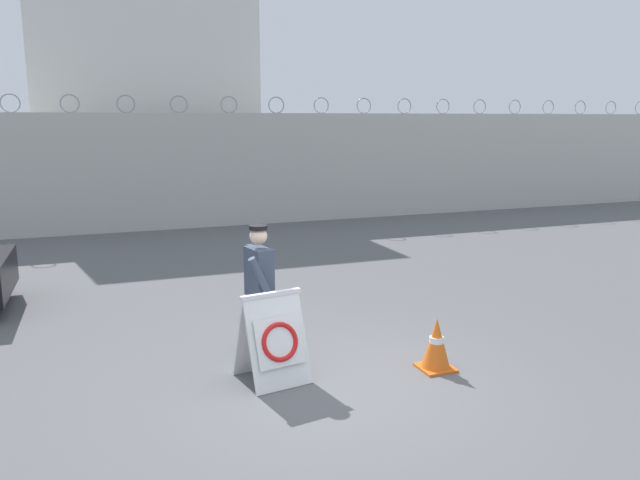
{
  "coord_description": "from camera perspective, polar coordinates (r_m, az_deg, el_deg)",
  "views": [
    {
      "loc": [
        -2.48,
        -6.07,
        2.98
      ],
      "look_at": [
        0.68,
        2.29,
        1.23
      ],
      "focal_mm": 35.0,
      "sensor_mm": 36.0,
      "label": 1
    }
  ],
  "objects": [
    {
      "name": "perimeter_wall",
      "position": [
        17.45,
        -12.53,
        6.18
      ],
      "size": [
        36.0,
        0.3,
        3.57
      ],
      "color": "beige",
      "rests_on": "ground_plane"
    },
    {
      "name": "security_guard",
      "position": [
        7.77,
        -5.59,
        -4.19
      ],
      "size": [
        0.37,
        0.65,
        1.7
      ],
      "rotation": [
        0.0,
        0.0,
        -1.38
      ],
      "color": "black",
      "rests_on": "ground_plane"
    },
    {
      "name": "ground_plane",
      "position": [
        7.2,
        1.43,
        -13.36
      ],
      "size": [
        90.0,
        90.0,
        0.0
      ],
      "primitive_type": "plane",
      "color": "#5B5B5E"
    },
    {
      "name": "traffic_cone_near",
      "position": [
        7.71,
        10.59,
        -9.34
      ],
      "size": [
        0.4,
        0.4,
        0.64
      ],
      "color": "orange",
      "rests_on": "ground_plane"
    },
    {
      "name": "barricade_sign",
      "position": [
        7.21,
        -4.29,
        -8.88
      ],
      "size": [
        0.81,
        0.81,
        1.05
      ],
      "rotation": [
        0.0,
        0.0,
        0.17
      ],
      "color": "white",
      "rests_on": "ground_plane"
    },
    {
      "name": "building_block",
      "position": [
        21.84,
        -15.9,
        11.73
      ],
      "size": [
        6.44,
        5.91,
        6.77
      ],
      "color": "silver",
      "rests_on": "ground_plane"
    }
  ]
}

